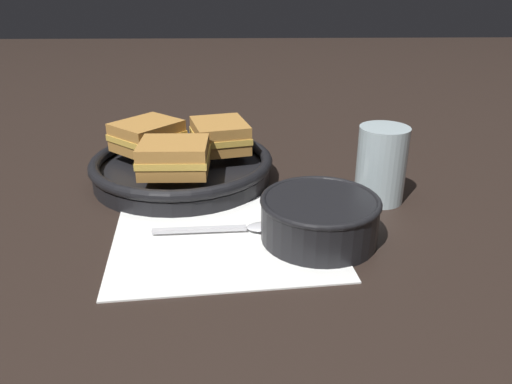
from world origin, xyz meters
name	(u,v)px	position (x,y,z in m)	size (l,w,h in m)	color
ground_plane	(261,225)	(0.00, 0.00, 0.00)	(4.00, 4.00, 0.00)	black
napkin	(225,237)	(-0.05, -0.04, 0.00)	(0.31, 0.27, 0.00)	white
soup_bowl	(320,216)	(0.07, -0.04, 0.03)	(0.15, 0.15, 0.06)	black
spoon	(250,227)	(-0.02, -0.02, 0.01)	(0.18, 0.03, 0.01)	silver
skillet	(182,168)	(-0.12, 0.16, 0.02)	(0.29, 0.29, 0.04)	black
sandwich_near_left	(220,135)	(-0.06, 0.19, 0.07)	(0.11, 0.12, 0.05)	#B27A38
sandwich_near_right	(147,135)	(-0.18, 0.20, 0.07)	(0.13, 0.13, 0.05)	#B27A38
sandwich_far_left	(174,157)	(-0.12, 0.09, 0.07)	(0.10, 0.09, 0.05)	#B27A38
drinking_glass	(381,164)	(0.18, 0.08, 0.06)	(0.07, 0.07, 0.11)	silver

